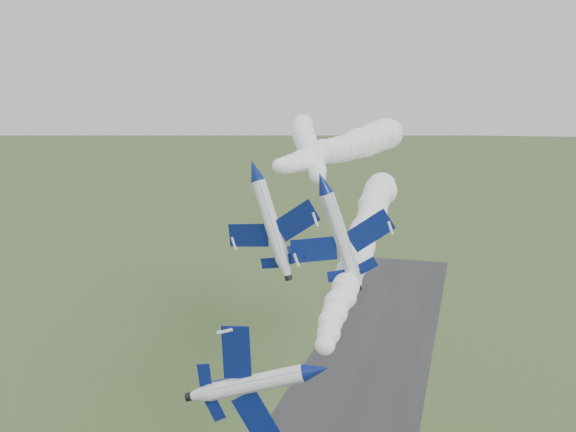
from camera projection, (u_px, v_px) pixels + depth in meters
The scene contains 6 objects.
jet_lead at pixel (317, 371), 50.12m from camera, with size 3.68×12.26×9.72m.
smoke_trail_jet_lead at pixel (364, 236), 88.47m from camera, with size 5.45×75.02×5.45m, color white, non-canonical shape.
jet_pair_left at pixel (254, 170), 70.26m from camera, with size 11.11×13.85×4.61m.
smoke_trail_jet_pair_left at pixel (347, 146), 96.78m from camera, with size 5.52×52.93×5.52m, color white, non-canonical shape.
jet_pair_right at pixel (323, 183), 67.98m from camera, with size 11.06×13.54×4.52m.
smoke_trail_jet_pair_right at pixel (307, 144), 106.89m from camera, with size 4.55×71.94×4.55m, color white, non-canonical shape.
Camera 1 is at (17.90, -47.18, 50.94)m, focal length 40.00 mm.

